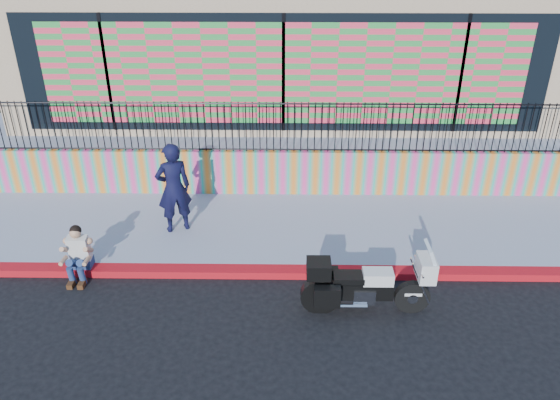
{
  "coord_description": "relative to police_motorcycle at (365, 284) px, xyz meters",
  "views": [
    {
      "loc": [
        0.1,
        -8.7,
        6.25
      ],
      "look_at": [
        -0.04,
        1.2,
        1.02
      ],
      "focal_mm": 35.0,
      "sensor_mm": 36.0,
      "label": 1
    }
  ],
  "objects": [
    {
      "name": "police_officer",
      "position": [
        -3.73,
        2.52,
        0.57
      ],
      "size": [
        0.86,
        0.73,
        1.99
      ],
      "primitive_type": "imported",
      "rotation": [
        0.0,
        0.0,
        3.55
      ],
      "color": "black",
      "rests_on": "sidewalk"
    },
    {
      "name": "elevated_platform",
      "position": [
        -1.45,
        9.4,
        0.05
      ],
      "size": [
        16.0,
        10.0,
        1.25
      ],
      "primitive_type": "cube",
      "color": "#99A2B8",
      "rests_on": "ground"
    },
    {
      "name": "red_curb",
      "position": [
        -1.45,
        1.05,
        -0.5
      ],
      "size": [
        16.0,
        0.3,
        0.15
      ],
      "primitive_type": "cube",
      "color": "#A20B21",
      "rests_on": "ground"
    },
    {
      "name": "seated_man",
      "position": [
        -5.31,
        0.9,
        -0.13
      ],
      "size": [
        0.54,
        0.71,
        1.06
      ],
      "color": "navy",
      "rests_on": "ground"
    },
    {
      "name": "storefront_building",
      "position": [
        -1.45,
        9.18,
        2.67
      ],
      "size": [
        14.0,
        8.06,
        4.0
      ],
      "color": "tan",
      "rests_on": "elevated_platform"
    },
    {
      "name": "police_motorcycle",
      "position": [
        0.0,
        0.0,
        0.0
      ],
      "size": [
        2.22,
        0.73,
        1.38
      ],
      "color": "black",
      "rests_on": "ground"
    },
    {
      "name": "mural_wall",
      "position": [
        -1.45,
        4.3,
        0.12
      ],
      "size": [
        16.0,
        0.2,
        1.1
      ],
      "primitive_type": "cube",
      "color": "#ED3E8E",
      "rests_on": "sidewalk"
    },
    {
      "name": "metal_fence",
      "position": [
        -1.45,
        4.3,
        1.27
      ],
      "size": [
        15.8,
        0.04,
        1.2
      ],
      "primitive_type": null,
      "color": "black",
      "rests_on": "mural_wall"
    },
    {
      "name": "sidewalk",
      "position": [
        -1.45,
        2.7,
        -0.5
      ],
      "size": [
        16.0,
        3.0,
        0.15
      ],
      "primitive_type": "cube",
      "color": "#99A2B8",
      "rests_on": "ground"
    },
    {
      "name": "ground",
      "position": [
        -1.45,
        1.05,
        -0.58
      ],
      "size": [
        90.0,
        90.0,
        0.0
      ],
      "primitive_type": "plane",
      "color": "black",
      "rests_on": "ground"
    }
  ]
}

